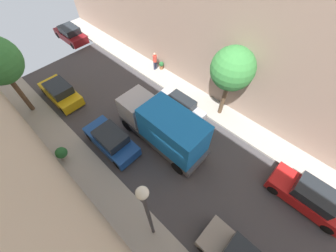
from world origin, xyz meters
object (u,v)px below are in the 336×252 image
Objects in this scene: parked_car_right_0 at (309,196)px; pedestrian at (155,61)px; parked_car_left_2 at (111,140)px; potted_plant_2 at (62,153)px; delivery_truck at (164,127)px; parked_car_left_3 at (60,92)px; street_tree_1 at (232,69)px; parked_car_right_1 at (178,107)px; potted_plant_1 at (161,65)px; lamp_post at (147,211)px; parked_car_right_2 at (71,34)px.

parked_car_right_0 is 2.44× the size of pedestrian.
parked_car_left_2 is 3.23m from potted_plant_2.
delivery_truck is at bearing 106.93° from parked_car_right_0.
parked_car_left_3 is 0.75× the size of street_tree_1.
parked_car_right_1 is 4.85m from street_tree_1.
street_tree_1 reaches higher than parked_car_right_1.
pedestrian is at bearing 80.14° from parked_car_right_0.
parked_car_left_2 is at bearing -157.40° from potted_plant_1.
pedestrian is at bearing 45.01° from lamp_post.
pedestrian is 11.15m from potted_plant_2.
potted_plant_1 is (3.07, -10.86, -0.18)m from parked_car_right_2.
potted_plant_2 is at bearing 151.93° from parked_car_left_2.
parked_car_right_0 is 5.76× the size of potted_plant_1.
pedestrian is at bearing -75.87° from parked_car_right_2.
parked_car_right_0 is at bearing -73.39° from parked_car_left_3.
parked_car_right_0 is at bearing -99.86° from pedestrian.
potted_plant_2 is (-2.85, -5.31, 0.00)m from parked_car_left_3.
parked_car_right_1 is at bearing -90.00° from parked_car_right_2.
potted_plant_2 is (-2.85, 1.52, 0.00)m from parked_car_left_2.
potted_plant_1 is 14.57m from lamp_post.
street_tree_1 is 5.45× the size of potted_plant_2.
pedestrian is (8.04, -2.92, 0.35)m from parked_car_left_3.
parked_car_left_2 is at bearing 115.60° from parked_car_right_0.
parked_car_left_2 is 7.22m from lamp_post.
lamp_post is at bearing 144.35° from parked_car_right_0.
street_tree_1 reaches higher than parked_car_right_0.
lamp_post is (0.95, -7.55, 3.47)m from potted_plant_2.
parked_car_left_2 is 0.75× the size of street_tree_1.
potted_plant_2 is at bearing 144.75° from delivery_truck.
pedestrian is at bearing 25.91° from parked_car_left_2.
parked_car_left_2 is at bearing 72.52° from lamp_post.
pedestrian reaches higher than parked_car_right_2.
delivery_truck is 9.05× the size of potted_plant_1.
parked_car_left_3 is 6.02m from potted_plant_2.
pedestrian reaches higher than potted_plant_2.
street_tree_1 is at bearing -96.14° from potted_plant_1.
parked_car_right_0 is 0.64× the size of delivery_truck.
parked_car_right_1 is 15.72m from parked_car_right_2.
parked_car_right_2 is (0.00, 15.72, 0.00)m from parked_car_right_1.
parked_car_right_0 is 0.67× the size of lamp_post.
parked_car_right_0 is (5.40, -18.10, 0.00)m from parked_car_left_3.
street_tree_1 is (2.30, 7.57, 3.55)m from parked_car_right_0.
lamp_post is at bearing -166.34° from street_tree_1.
delivery_truck is at bearing -73.69° from parked_car_left_3.
parked_car_left_2 is 1.00× the size of parked_car_right_1.
parked_car_left_3 is at bearing -125.55° from parked_car_right_2.
delivery_truck is 3.84× the size of pedestrian.
parked_car_left_2 is 9.18m from potted_plant_1.
delivery_truck reaches higher than parked_car_left_2.
potted_plant_2 is at bearing 160.94° from parked_car_right_1.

